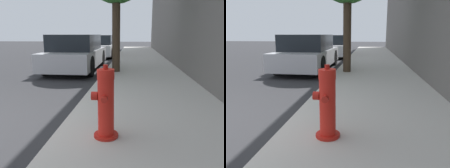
% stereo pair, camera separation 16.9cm
% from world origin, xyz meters
% --- Properties ---
extents(sidewalk_slab, '(2.71, 40.00, 0.15)m').
position_xyz_m(sidewalk_slab, '(2.97, 0.00, 0.07)').
color(sidewalk_slab, beige).
rests_on(sidewalk_slab, ground_plane).
extents(fire_hydrant, '(0.33, 0.33, 0.92)m').
position_xyz_m(fire_hydrant, '(2.30, -0.27, 0.57)').
color(fire_hydrant, red).
rests_on(fire_hydrant, sidewalk_slab).
extents(parked_car_near, '(1.77, 4.43, 1.40)m').
position_xyz_m(parked_car_near, '(0.37, 5.77, 0.68)').
color(parked_car_near, '#B7B7BC').
rests_on(parked_car_near, ground_plane).
extents(parked_car_mid, '(1.80, 4.23, 1.35)m').
position_xyz_m(parked_car_mid, '(0.47, 11.18, 0.65)').
color(parked_car_mid, silver).
rests_on(parked_car_mid, ground_plane).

